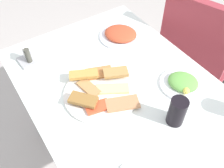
{
  "coord_description": "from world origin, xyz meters",
  "views": [
    {
      "loc": [
        0.59,
        -0.43,
        1.56
      ],
      "look_at": [
        -0.0,
        -0.04,
        0.77
      ],
      "focal_mm": 40.25,
      "sensor_mm": 36.0,
      "label": 1
    }
  ],
  "objects_px": {
    "soda_can": "(177,112)",
    "condiment_caddy": "(28,57)",
    "dining_chair": "(196,53)",
    "salad_plate_rice": "(121,34)",
    "dining_table": "(119,98)",
    "pide_platter": "(101,91)",
    "salad_plate_greens": "(183,83)"
  },
  "relations": [
    {
      "from": "soda_can",
      "to": "condiment_caddy",
      "type": "xyz_separation_m",
      "value": [
        -0.63,
        -0.35,
        -0.04
      ]
    },
    {
      "from": "dining_chair",
      "to": "salad_plate_rice",
      "type": "xyz_separation_m",
      "value": [
        -0.17,
        -0.45,
        0.22
      ]
    },
    {
      "from": "dining_table",
      "to": "pide_platter",
      "type": "distance_m",
      "value": 0.14
    },
    {
      "from": "dining_chair",
      "to": "salad_plate_greens",
      "type": "bearing_deg",
      "value": -58.95
    },
    {
      "from": "dining_table",
      "to": "salad_plate_rice",
      "type": "xyz_separation_m",
      "value": [
        -0.28,
        0.2,
        0.11
      ]
    },
    {
      "from": "dining_chair",
      "to": "salad_plate_rice",
      "type": "relative_size",
      "value": 4.17
    },
    {
      "from": "pide_platter",
      "to": "salad_plate_greens",
      "type": "height_order",
      "value": "pide_platter"
    },
    {
      "from": "salad_plate_greens",
      "to": "soda_can",
      "type": "xyz_separation_m",
      "value": [
        0.12,
        -0.16,
        0.05
      ]
    },
    {
      "from": "pide_platter",
      "to": "salad_plate_rice",
      "type": "xyz_separation_m",
      "value": [
        -0.27,
        0.29,
        0.0
      ]
    },
    {
      "from": "condiment_caddy",
      "to": "soda_can",
      "type": "bearing_deg",
      "value": 28.67
    },
    {
      "from": "dining_table",
      "to": "condiment_caddy",
      "type": "height_order",
      "value": "condiment_caddy"
    },
    {
      "from": "dining_table",
      "to": "dining_chair",
      "type": "relative_size",
      "value": 1.12
    },
    {
      "from": "dining_chair",
      "to": "pide_platter",
      "type": "relative_size",
      "value": 2.9
    },
    {
      "from": "dining_table",
      "to": "salad_plate_greens",
      "type": "xyz_separation_m",
      "value": [
        0.15,
        0.23,
        0.11
      ]
    },
    {
      "from": "salad_plate_rice",
      "to": "condiment_caddy",
      "type": "relative_size",
      "value": 2.33
    },
    {
      "from": "dining_chair",
      "to": "condiment_caddy",
      "type": "bearing_deg",
      "value": -105.91
    },
    {
      "from": "dining_table",
      "to": "salad_plate_rice",
      "type": "bearing_deg",
      "value": 144.54
    },
    {
      "from": "soda_can",
      "to": "condiment_caddy",
      "type": "bearing_deg",
      "value": -151.33
    },
    {
      "from": "dining_chair",
      "to": "salad_plate_greens",
      "type": "height_order",
      "value": "dining_chair"
    },
    {
      "from": "salad_plate_rice",
      "to": "dining_chair",
      "type": "bearing_deg",
      "value": 68.94
    },
    {
      "from": "pide_platter",
      "to": "dining_table",
      "type": "bearing_deg",
      "value": 84.43
    },
    {
      "from": "dining_chair",
      "to": "pide_platter",
      "type": "bearing_deg",
      "value": -82.87
    },
    {
      "from": "pide_platter",
      "to": "soda_can",
      "type": "xyz_separation_m",
      "value": [
        0.28,
        0.16,
        0.05
      ]
    },
    {
      "from": "salad_plate_rice",
      "to": "dining_table",
      "type": "bearing_deg",
      "value": -35.46
    },
    {
      "from": "salad_plate_greens",
      "to": "soda_can",
      "type": "height_order",
      "value": "soda_can"
    },
    {
      "from": "pide_platter",
      "to": "salad_plate_greens",
      "type": "distance_m",
      "value": 0.36
    },
    {
      "from": "salad_plate_rice",
      "to": "condiment_caddy",
      "type": "distance_m",
      "value": 0.48
    },
    {
      "from": "salad_plate_rice",
      "to": "salad_plate_greens",
      "type": "bearing_deg",
      "value": 4.26
    },
    {
      "from": "condiment_caddy",
      "to": "salad_plate_greens",
      "type": "bearing_deg",
      "value": 44.22
    },
    {
      "from": "condiment_caddy",
      "to": "dining_table",
      "type": "bearing_deg",
      "value": 36.93
    },
    {
      "from": "salad_plate_greens",
      "to": "condiment_caddy",
      "type": "distance_m",
      "value": 0.72
    },
    {
      "from": "salad_plate_greens",
      "to": "condiment_caddy",
      "type": "relative_size",
      "value": 2.06
    }
  ]
}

